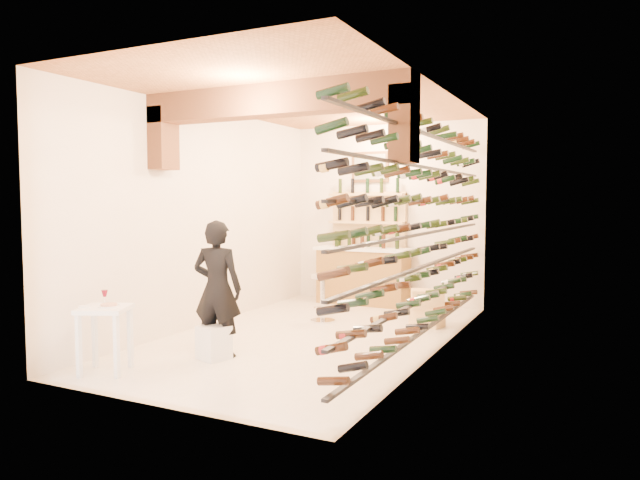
{
  "coord_description": "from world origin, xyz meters",
  "views": [
    {
      "loc": [
        3.58,
        -6.98,
        1.87
      ],
      "look_at": [
        0.0,
        0.3,
        1.3
      ],
      "focal_mm": 32.85,
      "sensor_mm": 36.0,
      "label": 1
    }
  ],
  "objects_px": {
    "back_counter": "(363,274)",
    "white_stool": "(214,342)",
    "chrome_barstool": "(323,294)",
    "crate_lower": "(427,317)",
    "person": "(217,289)",
    "wine_rack": "(421,225)",
    "tasting_table": "(105,319)"
  },
  "relations": [
    {
      "from": "back_counter",
      "to": "white_stool",
      "type": "height_order",
      "value": "back_counter"
    },
    {
      "from": "tasting_table",
      "to": "white_stool",
      "type": "bearing_deg",
      "value": 28.24
    },
    {
      "from": "chrome_barstool",
      "to": "crate_lower",
      "type": "relative_size",
      "value": 1.64
    },
    {
      "from": "person",
      "to": "chrome_barstool",
      "type": "height_order",
      "value": "person"
    },
    {
      "from": "white_stool",
      "to": "crate_lower",
      "type": "bearing_deg",
      "value": 58.42
    },
    {
      "from": "back_counter",
      "to": "crate_lower",
      "type": "bearing_deg",
      "value": -40.06
    },
    {
      "from": "back_counter",
      "to": "chrome_barstool",
      "type": "xyz_separation_m",
      "value": [
        0.03,
        -1.7,
        -0.11
      ]
    },
    {
      "from": "wine_rack",
      "to": "chrome_barstool",
      "type": "distance_m",
      "value": 2.33
    },
    {
      "from": "wine_rack",
      "to": "crate_lower",
      "type": "distance_m",
      "value": 1.98
    },
    {
      "from": "back_counter",
      "to": "crate_lower",
      "type": "height_order",
      "value": "back_counter"
    },
    {
      "from": "tasting_table",
      "to": "white_stool",
      "type": "distance_m",
      "value": 1.26
    },
    {
      "from": "wine_rack",
      "to": "crate_lower",
      "type": "bearing_deg",
      "value": 102.03
    },
    {
      "from": "wine_rack",
      "to": "chrome_barstool",
      "type": "bearing_deg",
      "value": 152.28
    },
    {
      "from": "wine_rack",
      "to": "person",
      "type": "height_order",
      "value": "wine_rack"
    },
    {
      "from": "person",
      "to": "crate_lower",
      "type": "relative_size",
      "value": 3.63
    },
    {
      "from": "white_stool",
      "to": "person",
      "type": "xyz_separation_m",
      "value": [
        -0.02,
        0.11,
        0.62
      ]
    },
    {
      "from": "back_counter",
      "to": "person",
      "type": "relative_size",
      "value": 1.05
    },
    {
      "from": "back_counter",
      "to": "chrome_barstool",
      "type": "distance_m",
      "value": 1.7
    },
    {
      "from": "crate_lower",
      "to": "tasting_table",
      "type": "bearing_deg",
      "value": -123.11
    },
    {
      "from": "tasting_table",
      "to": "person",
      "type": "xyz_separation_m",
      "value": [
        0.7,
        1.06,
        0.22
      ]
    },
    {
      "from": "person",
      "to": "crate_lower",
      "type": "height_order",
      "value": "person"
    },
    {
      "from": "crate_lower",
      "to": "white_stool",
      "type": "bearing_deg",
      "value": -121.58
    },
    {
      "from": "back_counter",
      "to": "white_stool",
      "type": "relative_size",
      "value": 4.34
    },
    {
      "from": "back_counter",
      "to": "chrome_barstool",
      "type": "bearing_deg",
      "value": -89.12
    },
    {
      "from": "white_stool",
      "to": "person",
      "type": "distance_m",
      "value": 0.63
    },
    {
      "from": "back_counter",
      "to": "crate_lower",
      "type": "distance_m",
      "value": 2.06
    },
    {
      "from": "person",
      "to": "chrome_barstool",
      "type": "bearing_deg",
      "value": -108.42
    },
    {
      "from": "tasting_table",
      "to": "wine_rack",
      "type": "bearing_deg",
      "value": 17.1
    },
    {
      "from": "chrome_barstool",
      "to": "tasting_table",
      "type": "bearing_deg",
      "value": -105.73
    },
    {
      "from": "back_counter",
      "to": "person",
      "type": "xyz_separation_m",
      "value": [
        -0.22,
        -4.03,
        0.28
      ]
    },
    {
      "from": "back_counter",
      "to": "crate_lower",
      "type": "relative_size",
      "value": 3.8
    },
    {
      "from": "person",
      "to": "crate_lower",
      "type": "distance_m",
      "value": 3.32
    }
  ]
}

